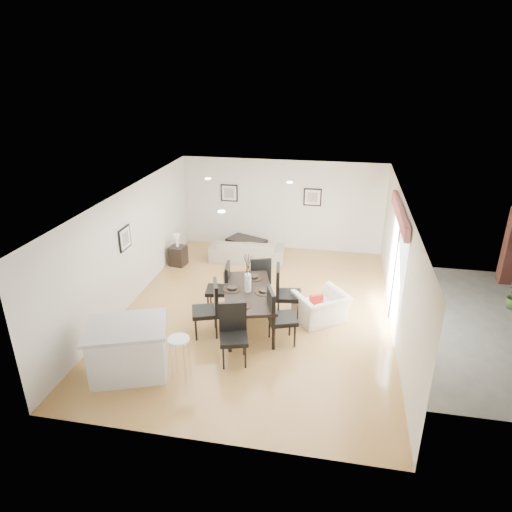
% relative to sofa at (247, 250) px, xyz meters
% --- Properties ---
extents(ground, '(8.00, 8.00, 0.00)m').
position_rel_sofa_xyz_m(ground, '(0.83, -2.84, -0.31)').
color(ground, '#B8834B').
rests_on(ground, ground).
extents(wall_back, '(6.00, 0.04, 2.70)m').
position_rel_sofa_xyz_m(wall_back, '(0.83, 1.16, 1.04)').
color(wall_back, silver).
rests_on(wall_back, ground).
extents(wall_front, '(6.00, 0.04, 2.70)m').
position_rel_sofa_xyz_m(wall_front, '(0.83, -6.84, 1.04)').
color(wall_front, silver).
rests_on(wall_front, ground).
extents(wall_left, '(0.04, 8.00, 2.70)m').
position_rel_sofa_xyz_m(wall_left, '(-2.17, -2.84, 1.04)').
color(wall_left, silver).
rests_on(wall_left, ground).
extents(wall_right, '(0.04, 8.00, 2.70)m').
position_rel_sofa_xyz_m(wall_right, '(3.83, -2.84, 1.04)').
color(wall_right, silver).
rests_on(wall_right, ground).
extents(ceiling, '(6.00, 8.00, 0.02)m').
position_rel_sofa_xyz_m(ceiling, '(0.83, -2.84, 2.39)').
color(ceiling, white).
rests_on(ceiling, wall_back).
extents(sofa, '(2.17, 0.99, 0.62)m').
position_rel_sofa_xyz_m(sofa, '(0.00, 0.00, 0.00)').
color(sofa, gray).
rests_on(sofa, ground).
extents(armchair, '(1.37, 1.34, 0.67)m').
position_rel_sofa_xyz_m(armchair, '(2.27, -3.00, 0.03)').
color(armchair, white).
rests_on(armchair, ground).
extents(dining_table, '(1.52, 2.20, 0.83)m').
position_rel_sofa_xyz_m(dining_table, '(0.76, -3.49, 0.44)').
color(dining_table, black).
rests_on(dining_table, ground).
extents(dining_chair_wnear, '(0.68, 0.68, 1.19)m').
position_rel_sofa_xyz_m(dining_chair_wnear, '(0.05, -3.95, 0.36)').
color(dining_chair_wnear, black).
rests_on(dining_chair_wnear, ground).
extents(dining_chair_wfar, '(0.59, 0.59, 1.16)m').
position_rel_sofa_xyz_m(dining_chair_wfar, '(0.05, -2.97, 0.34)').
color(dining_chair_wfar, black).
rests_on(dining_chair_wfar, ground).
extents(dining_chair_enear, '(0.70, 0.70, 1.22)m').
position_rel_sofa_xyz_m(dining_chair_enear, '(1.46, -4.03, 0.37)').
color(dining_chair_enear, black).
rests_on(dining_chair_enear, ground).
extents(dining_chair_efar, '(0.62, 0.62, 1.23)m').
position_rel_sofa_xyz_m(dining_chair_efar, '(1.45, -3.00, 0.38)').
color(dining_chair_efar, black).
rests_on(dining_chair_efar, ground).
extents(dining_chair_head, '(0.65, 0.65, 1.16)m').
position_rel_sofa_xyz_m(dining_chair_head, '(0.73, -4.73, 0.34)').
color(dining_chair_head, black).
rests_on(dining_chair_head, ground).
extents(dining_chair_foot, '(0.63, 0.63, 1.09)m').
position_rel_sofa_xyz_m(dining_chair_foot, '(0.79, -2.24, 0.30)').
color(dining_chair_foot, black).
rests_on(dining_chair_foot, ground).
extents(vase, '(1.08, 1.65, 0.84)m').
position_rel_sofa_xyz_m(vase, '(0.76, -3.49, 0.87)').
color(vase, white).
rests_on(vase, dining_table).
extents(coffee_table, '(1.27, 1.04, 0.44)m').
position_rel_sofa_xyz_m(coffee_table, '(-0.12, 0.51, -0.09)').
color(coffee_table, black).
rests_on(coffee_table, ground).
extents(side_table, '(0.48, 0.48, 0.55)m').
position_rel_sofa_xyz_m(side_table, '(-1.83, -0.70, -0.03)').
color(side_table, black).
rests_on(side_table, ground).
extents(table_lamp, '(0.19, 0.19, 0.36)m').
position_rel_sofa_xyz_m(table_lamp, '(-1.83, -0.70, 0.48)').
color(table_lamp, white).
rests_on(table_lamp, side_table).
extents(cushion, '(0.30, 0.21, 0.29)m').
position_rel_sofa_xyz_m(cushion, '(2.17, -3.10, 0.22)').
color(cushion, '#AE1E16').
rests_on(cushion, armchair).
extents(kitchen_island, '(1.70, 1.51, 0.99)m').
position_rel_sofa_xyz_m(kitchen_island, '(-1.05, -5.47, 0.19)').
color(kitchen_island, silver).
rests_on(kitchen_island, ground).
extents(bar_stool, '(0.38, 0.38, 0.84)m').
position_rel_sofa_xyz_m(bar_stool, '(-0.07, -5.47, 0.41)').
color(bar_stool, white).
rests_on(bar_stool, ground).
extents(framed_print_back_left, '(0.52, 0.04, 0.52)m').
position_rel_sofa_xyz_m(framed_print_back_left, '(-0.77, 1.13, 1.34)').
color(framed_print_back_left, black).
rests_on(framed_print_back_left, wall_back).
extents(framed_print_back_right, '(0.52, 0.04, 0.52)m').
position_rel_sofa_xyz_m(framed_print_back_right, '(1.73, 1.13, 1.34)').
color(framed_print_back_right, black).
rests_on(framed_print_back_right, wall_back).
extents(framed_print_left_wall, '(0.04, 0.52, 0.52)m').
position_rel_sofa_xyz_m(framed_print_left_wall, '(-2.14, -3.04, 1.34)').
color(framed_print_left_wall, black).
rests_on(framed_print_left_wall, wall_left).
extents(sliding_door, '(0.12, 2.70, 2.57)m').
position_rel_sofa_xyz_m(sliding_door, '(3.78, -2.54, 1.36)').
color(sliding_door, white).
rests_on(sliding_door, wall_right).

